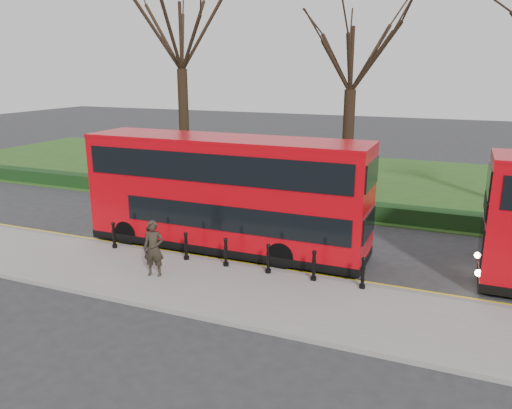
% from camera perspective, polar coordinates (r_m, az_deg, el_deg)
% --- Properties ---
extents(ground, '(120.00, 120.00, 0.00)m').
position_cam_1_polar(ground, '(19.31, -2.36, -5.90)').
color(ground, '#28282B').
rests_on(ground, ground).
extents(pavement, '(60.00, 4.00, 0.15)m').
position_cam_1_polar(pavement, '(16.82, -6.71, -9.05)').
color(pavement, gray).
rests_on(pavement, ground).
extents(kerb, '(60.00, 0.25, 0.16)m').
position_cam_1_polar(kerb, '(18.45, -3.68, -6.71)').
color(kerb, slate).
rests_on(kerb, ground).
extents(grass_verge, '(60.00, 18.00, 0.06)m').
position_cam_1_polar(grass_verge, '(32.97, 8.66, 2.97)').
color(grass_verge, '#284818').
rests_on(grass_verge, ground).
extents(hedge, '(60.00, 0.90, 0.80)m').
position_cam_1_polar(hedge, '(25.21, 4.13, 0.14)').
color(hedge, black).
rests_on(hedge, ground).
extents(yellow_line_outer, '(60.00, 0.10, 0.01)m').
position_cam_1_polar(yellow_line_outer, '(18.72, -3.27, -6.59)').
color(yellow_line_outer, yellow).
rests_on(yellow_line_outer, ground).
extents(yellow_line_inner, '(60.00, 0.10, 0.01)m').
position_cam_1_polar(yellow_line_inner, '(18.89, -3.01, -6.39)').
color(yellow_line_inner, yellow).
rests_on(yellow_line_inner, ground).
extents(tree_left, '(8.09, 8.09, 12.63)m').
position_cam_1_polar(tree_left, '(30.68, -8.64, 19.29)').
color(tree_left, black).
rests_on(tree_left, ground).
extents(tree_mid, '(6.88, 6.88, 10.75)m').
position_cam_1_polar(tree_mid, '(26.91, 10.94, 16.81)').
color(tree_mid, black).
rests_on(tree_mid, ground).
extents(bollard_row, '(9.89, 0.15, 1.00)m').
position_cam_1_polar(bollard_row, '(17.84, -3.48, -5.51)').
color(bollard_row, black).
rests_on(bollard_row, pavement).
extents(bus_lead, '(11.19, 2.57, 4.45)m').
position_cam_1_polar(bus_lead, '(19.46, -3.54, 1.19)').
color(bus_lead, '#B9040D').
rests_on(bus_lead, ground).
extents(pedestrian, '(0.80, 0.63, 1.94)m').
position_cam_1_polar(pedestrian, '(17.21, -11.61, -4.94)').
color(pedestrian, '#2B241B').
rests_on(pedestrian, pavement).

